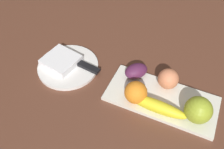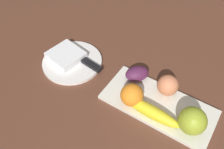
# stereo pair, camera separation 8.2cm
# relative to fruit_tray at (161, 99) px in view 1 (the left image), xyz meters

# --- Properties ---
(ground_plane) EXTENTS (2.40, 2.40, 0.00)m
(ground_plane) POSITION_rel_fruit_tray_xyz_m (-0.03, -0.01, -0.01)
(ground_plane) COLOR brown
(fruit_tray) EXTENTS (0.36, 0.16, 0.01)m
(fruit_tray) POSITION_rel_fruit_tray_xyz_m (0.00, 0.00, 0.00)
(fruit_tray) COLOR silver
(fruit_tray) RESTS_ON ground_plane
(apple) EXTENTS (0.08, 0.08, 0.08)m
(apple) POSITION_rel_fruit_tray_xyz_m (-0.11, 0.03, 0.05)
(apple) COLOR #97AB2C
(apple) RESTS_ON fruit_tray
(banana) EXTENTS (0.19, 0.04, 0.04)m
(banana) POSITION_rel_fruit_tray_xyz_m (0.00, 0.05, 0.03)
(banana) COLOR yellow
(banana) RESTS_ON fruit_tray
(orange_near_apple) EXTENTS (0.07, 0.07, 0.07)m
(orange_near_apple) POSITION_rel_fruit_tray_xyz_m (0.08, 0.04, 0.04)
(orange_near_apple) COLOR orange
(orange_near_apple) RESTS_ON fruit_tray
(peach) EXTENTS (0.07, 0.07, 0.07)m
(peach) POSITION_rel_fruit_tray_xyz_m (-0.00, -0.06, 0.04)
(peach) COLOR #D87D55
(peach) RESTS_ON fruit_tray
(grape_bunch) EXTENTS (0.10, 0.10, 0.05)m
(grape_bunch) POSITION_rel_fruit_tray_xyz_m (0.11, -0.05, 0.03)
(grape_bunch) COLOR #512043
(grape_bunch) RESTS_ON fruit_tray
(dinner_plate) EXTENTS (0.22, 0.22, 0.01)m
(dinner_plate) POSITION_rel_fruit_tray_xyz_m (0.35, 0.00, -0.00)
(dinner_plate) COLOR white
(dinner_plate) RESTS_ON ground_plane
(folded_napkin) EXTENTS (0.13, 0.13, 0.03)m
(folded_napkin) POSITION_rel_fruit_tray_xyz_m (0.38, -0.00, 0.02)
(folded_napkin) COLOR white
(folded_napkin) RESTS_ON dinner_plate
(knife) EXTENTS (0.18, 0.04, 0.01)m
(knife) POSITION_rel_fruit_tray_xyz_m (0.29, -0.02, 0.01)
(knife) COLOR silver
(knife) RESTS_ON dinner_plate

